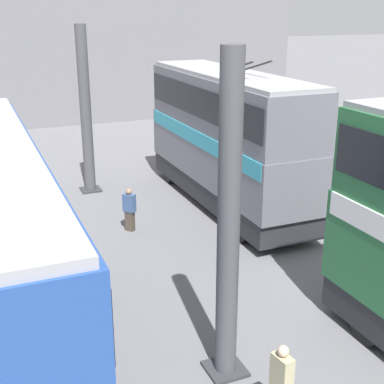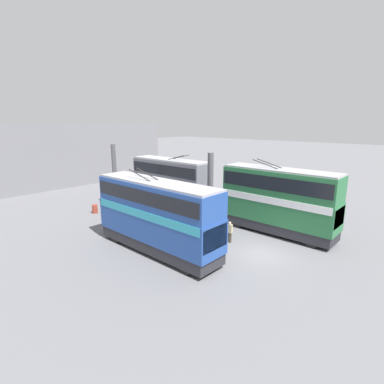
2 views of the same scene
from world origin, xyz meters
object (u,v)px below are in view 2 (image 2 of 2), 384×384
at_px(bus_left_near, 279,197).
at_px(bus_right_near, 157,212).
at_px(bus_left_far, 170,179).
at_px(person_aisle_foreground, 230,231).
at_px(person_aisle_midway, 147,208).
at_px(oil_drum, 95,209).

distance_m(bus_left_near, bus_right_near, 10.20).
height_order(bus_left_far, bus_right_near, bus_left_far).
xyz_separation_m(bus_left_near, bus_left_far, (12.69, -0.00, -0.14)).
bearing_deg(person_aisle_foreground, bus_left_near, 148.22).
bearing_deg(bus_left_far, person_aisle_midway, 103.79).
height_order(bus_left_near, person_aisle_midway, bus_left_near).
bearing_deg(person_aisle_midway, oil_drum, 82.30).
xyz_separation_m(bus_left_near, bus_right_near, (4.63, 9.09, -0.14)).
height_order(bus_right_near, person_aisle_foreground, bus_right_near).
xyz_separation_m(bus_right_near, person_aisle_foreground, (-2.84, -4.83, -2.05)).
distance_m(bus_left_near, person_aisle_foreground, 5.11).
relative_size(bus_left_near, person_aisle_foreground, 5.71).
height_order(bus_left_near, person_aisle_foreground, bus_left_near).
bearing_deg(bus_right_near, person_aisle_foreground, -120.49).
bearing_deg(bus_left_near, bus_right_near, 63.02).
height_order(person_aisle_midway, oil_drum, person_aisle_midway).
bearing_deg(person_aisle_midway, bus_left_far, -26.37).
bearing_deg(bus_left_far, bus_left_near, 180.00).
relative_size(person_aisle_midway, oil_drum, 1.79).
relative_size(bus_left_far, bus_right_near, 0.95).
relative_size(person_aisle_midway, person_aisle_foreground, 0.92).
bearing_deg(bus_right_near, oil_drum, -9.19).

